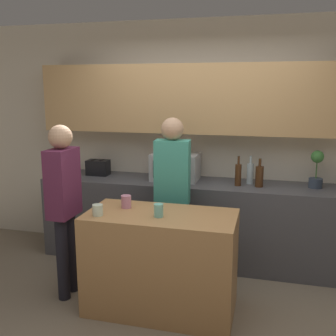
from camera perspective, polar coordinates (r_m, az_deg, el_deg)
ground_plane at (r=3.47m, az=0.25°, el=-22.56°), size 14.00×14.00×0.00m
back_wall at (r=4.52m, az=5.46°, el=6.34°), size 6.40×0.40×2.70m
back_counter at (r=4.49m, az=4.64°, el=-7.80°), size 3.60×0.62×0.92m
kitchen_island at (r=3.55m, az=-1.03°, el=-13.50°), size 1.29×0.64×0.89m
microwave at (r=4.44m, az=1.09°, el=0.21°), size 0.52×0.39×0.30m
toaster at (r=4.76m, az=-10.11°, el=0.07°), size 0.26×0.16×0.18m
potted_plant at (r=4.35m, az=20.75°, el=-0.16°), size 0.14×0.14×0.40m
bottle_0 at (r=4.24m, az=10.14°, el=-0.92°), size 0.07×0.07×0.32m
bottle_1 at (r=4.34m, az=11.83°, el=-0.74°), size 0.07×0.07×0.31m
bottle_2 at (r=4.23m, az=13.12°, el=-1.14°), size 0.08×0.08×0.30m
cup_0 at (r=3.29m, az=-1.38°, el=-6.17°), size 0.08×0.08×0.11m
cup_1 at (r=3.38m, az=-10.17°, el=-6.02°), size 0.09×0.09×0.09m
cup_2 at (r=3.55m, az=-6.08°, el=-4.87°), size 0.09×0.09×0.11m
person_left at (r=3.72m, az=-14.90°, el=-4.13°), size 0.21×0.34×1.63m
person_center at (r=3.90m, az=0.63°, el=-2.57°), size 0.35×0.22×1.67m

